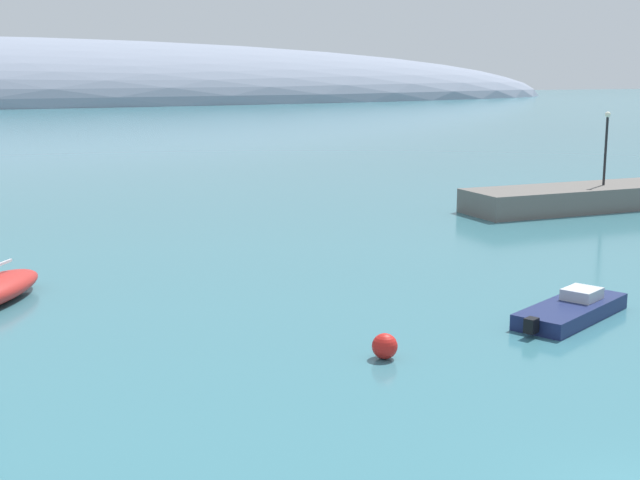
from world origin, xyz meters
TOP-DOWN VIEW (x-y plane):
  - breakwater_rocks at (27.79, 31.91)m, footprint 23.08×4.53m
  - motorboat_navy_foreground at (7.28, 12.35)m, footprint 5.78×3.98m
  - mooring_buoy_red at (-0.84, 11.12)m, footprint 0.79×0.79m
  - harbor_lamp_post at (25.71, 31.83)m, footprint 0.36×0.36m

SIDE VIEW (x-z plane):
  - motorboat_navy_foreground at x=7.28m, z-range -0.15..0.80m
  - mooring_buoy_red at x=-0.84m, z-range 0.00..0.79m
  - breakwater_rocks at x=27.79m, z-range 0.00..1.47m
  - harbor_lamp_post at x=25.71m, z-range 1.98..6.61m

